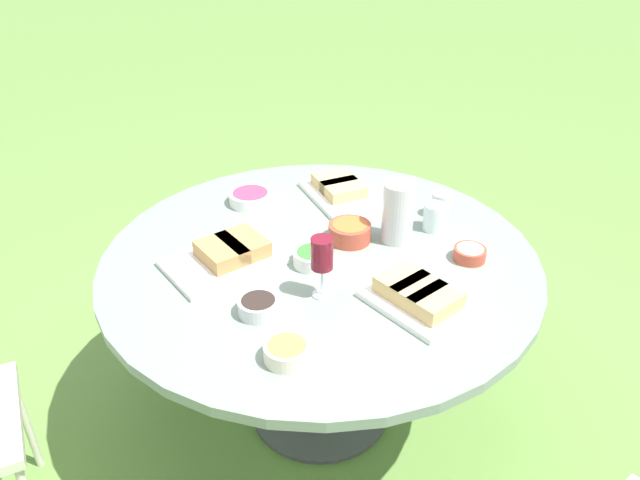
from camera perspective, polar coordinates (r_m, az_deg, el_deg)
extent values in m
plane|color=#668E42|center=(2.58, 0.00, -15.17)|extent=(40.00, 40.00, 0.00)
cylinder|color=#4C4C51|center=(2.57, 0.00, -15.03)|extent=(0.54, 0.54, 0.02)
cylinder|color=#4C4C51|center=(2.33, 0.00, -9.13)|extent=(0.11, 0.11, 0.68)
cylinder|color=gray|center=(2.12, 0.00, -1.79)|extent=(1.48, 1.48, 0.03)
cylinder|color=beige|center=(2.46, -25.27, -14.85)|extent=(0.03, 0.03, 0.43)
cylinder|color=silver|center=(2.16, 7.14, 2.53)|extent=(0.11, 0.11, 0.22)
cone|color=silver|center=(2.15, 6.43, 5.19)|extent=(0.03, 0.03, 0.03)
cylinder|color=silver|center=(1.92, 0.18, -4.99)|extent=(0.06, 0.06, 0.01)
cylinder|color=silver|center=(1.89, 0.18, -3.73)|extent=(0.01, 0.01, 0.10)
cylinder|color=maroon|center=(1.84, 0.18, -1.23)|extent=(0.07, 0.07, 0.10)
cube|color=white|center=(2.08, -8.89, -2.00)|extent=(0.27, 0.37, 0.02)
cube|color=#B2844C|center=(2.09, -7.05, -0.45)|extent=(0.17, 0.13, 0.05)
cube|color=#B2844C|center=(2.06, -8.98, -1.16)|extent=(0.17, 0.13, 0.05)
cube|color=white|center=(2.46, 2.15, 3.94)|extent=(0.41, 0.30, 0.02)
cube|color=tan|center=(2.51, 1.31, 5.41)|extent=(0.16, 0.17, 0.05)
cube|color=tan|center=(2.45, 2.16, 4.62)|extent=(0.16, 0.17, 0.05)
cube|color=white|center=(1.90, 8.88, -5.60)|extent=(0.32, 0.25, 0.02)
cube|color=tan|center=(1.92, 7.46, -3.84)|extent=(0.12, 0.16, 0.05)
cube|color=tan|center=(1.88, 8.97, -4.74)|extent=(0.12, 0.16, 0.05)
cube|color=tan|center=(1.85, 10.53, -5.66)|extent=(0.12, 0.16, 0.05)
cylinder|color=beige|center=(1.69, -3.04, -10.19)|extent=(0.13, 0.13, 0.05)
cylinder|color=#E0C147|center=(1.68, -3.05, -9.83)|extent=(0.10, 0.10, 0.02)
cylinder|color=white|center=(2.05, -0.64, -1.64)|extent=(0.13, 0.13, 0.05)
cylinder|color=#387533|center=(2.04, -0.64, -1.29)|extent=(0.11, 0.11, 0.02)
cylinder|color=silver|center=(1.85, -5.65, -6.08)|extent=(0.12, 0.12, 0.05)
cylinder|color=#2D231E|center=(1.84, -5.67, -5.73)|extent=(0.10, 0.10, 0.02)
cylinder|color=white|center=(2.44, -6.36, 3.86)|extent=(0.17, 0.17, 0.05)
cylinder|color=#D6385B|center=(2.43, -6.38, 4.14)|extent=(0.14, 0.14, 0.02)
cylinder|color=#B74733|center=(2.14, 13.52, -1.24)|extent=(0.11, 0.11, 0.04)
cylinder|color=silver|center=(2.13, 13.56, -0.95)|extent=(0.09, 0.09, 0.02)
cylinder|color=#B74733|center=(2.18, 2.73, 0.71)|extent=(0.15, 0.15, 0.06)
cylinder|color=#CC662D|center=(2.17, 2.74, 1.14)|extent=(0.12, 0.12, 0.03)
cylinder|color=silver|center=(2.37, 10.99, 3.21)|extent=(0.07, 0.07, 0.09)
cylinder|color=silver|center=(2.27, 10.40, 2.08)|extent=(0.08, 0.08, 0.10)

